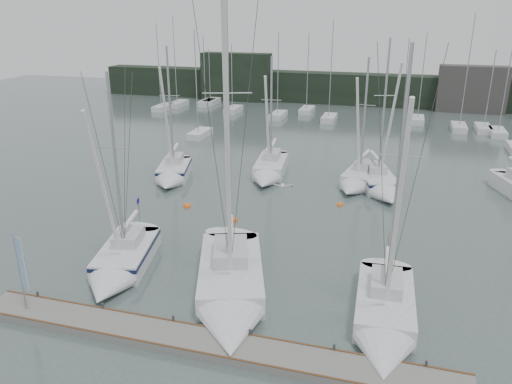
% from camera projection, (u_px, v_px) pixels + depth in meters
% --- Properties ---
extents(ground, '(160.00, 160.00, 0.00)m').
position_uv_depth(ground, '(237.00, 292.00, 28.09)').
color(ground, '#4B5B59').
rests_on(ground, ground).
extents(dock, '(24.00, 2.00, 0.40)m').
position_uv_depth(dock, '(204.00, 343.00, 23.52)').
color(dock, slate).
rests_on(dock, ground).
extents(far_treeline, '(90.00, 4.00, 5.00)m').
position_uv_depth(far_treeline, '(354.00, 89.00, 83.09)').
color(far_treeline, black).
rests_on(far_treeline, ground).
extents(far_building_left, '(12.00, 3.00, 8.00)m').
position_uv_depth(far_building_left, '(236.00, 77.00, 86.04)').
color(far_building_left, black).
rests_on(far_building_left, ground).
extents(far_building_right, '(10.00, 3.00, 7.00)m').
position_uv_depth(far_building_right, '(472.00, 89.00, 76.21)').
color(far_building_right, '#3F3C3A').
rests_on(far_building_right, ground).
extents(mast_forest, '(59.41, 26.57, 14.70)m').
position_uv_depth(mast_forest, '(359.00, 118.00, 70.54)').
color(mast_forest, silver).
rests_on(mast_forest, ground).
extents(sailboat_near_left, '(4.63, 8.79, 12.82)m').
position_uv_depth(sailboat_near_left, '(119.00, 266.00, 29.74)').
color(sailboat_near_left, silver).
rests_on(sailboat_near_left, ground).
extents(sailboat_near_center, '(6.96, 11.76, 18.85)m').
position_uv_depth(sailboat_near_center, '(231.00, 296.00, 26.60)').
color(sailboat_near_center, silver).
rests_on(sailboat_near_center, ground).
extents(sailboat_near_right, '(3.24, 9.50, 14.70)m').
position_uv_depth(sailboat_near_right, '(385.00, 324.00, 24.34)').
color(sailboat_near_right, silver).
rests_on(sailboat_near_right, ground).
extents(sailboat_mid_a, '(4.52, 7.86, 12.88)m').
position_uv_depth(sailboat_mid_a, '(172.00, 174.00, 46.14)').
color(sailboat_mid_a, silver).
rests_on(sailboat_mid_a, ground).
extents(sailboat_mid_b, '(3.67, 9.08, 11.91)m').
position_uv_depth(sailboat_mid_b, '(269.00, 172.00, 46.99)').
color(sailboat_mid_b, silver).
rests_on(sailboat_mid_b, ground).
extents(sailboat_mid_c, '(3.67, 7.43, 12.03)m').
position_uv_depth(sailboat_mid_c, '(357.00, 181.00, 44.37)').
color(sailboat_mid_c, silver).
rests_on(sailboat_mid_c, ground).
extents(sailboat_mid_d, '(4.99, 8.80, 13.72)m').
position_uv_depth(sailboat_mid_d, '(381.00, 185.00, 43.31)').
color(sailboat_mid_d, silver).
rests_on(sailboat_mid_d, ground).
extents(buoy_a, '(0.60, 0.60, 0.60)m').
position_uv_depth(buoy_a, '(234.00, 221.00, 37.58)').
color(buoy_a, orange).
rests_on(buoy_a, ground).
extents(buoy_b, '(0.54, 0.54, 0.54)m').
position_uv_depth(buoy_b, '(340.00, 205.00, 40.55)').
color(buoy_b, orange).
rests_on(buoy_b, ground).
extents(buoy_c, '(0.64, 0.64, 0.64)m').
position_uv_depth(buoy_c, '(187.00, 207.00, 40.27)').
color(buoy_c, orange).
rests_on(buoy_c, ground).
extents(dock_banner, '(0.62, 0.28, 4.30)m').
position_uv_depth(dock_banner, '(21.00, 267.00, 24.83)').
color(dock_banner, '#A2A5AA').
rests_on(dock_banner, dock).
extents(seagull, '(0.96, 0.45, 0.19)m').
position_uv_depth(seagull, '(282.00, 186.00, 25.38)').
color(seagull, silver).
rests_on(seagull, ground).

